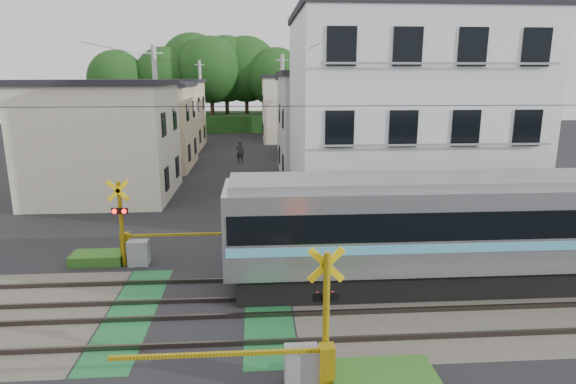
{
  "coord_description": "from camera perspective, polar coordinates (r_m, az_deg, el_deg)",
  "views": [
    {
      "loc": [
        1.6,
        -12.52,
        6.37
      ],
      "look_at": [
        2.82,
        5.0,
        2.21
      ],
      "focal_mm": 30.0,
      "sensor_mm": 36.0,
      "label": 1
    }
  ],
  "objects": [
    {
      "name": "ground",
      "position": [
        14.13,
        -10.33,
        -13.68
      ],
      "size": [
        120.0,
        120.0,
        0.0
      ],
      "primitive_type": "plane",
      "color": "black"
    },
    {
      "name": "track_bed",
      "position": [
        14.12,
        -10.34,
        -13.55
      ],
      "size": [
        120.0,
        120.0,
        0.14
      ],
      "color": "#47423A",
      "rests_on": "ground"
    },
    {
      "name": "crossing_signal_near",
      "position": [
        10.56,
        2.13,
        -19.06
      ],
      "size": [
        4.74,
        0.65,
        3.09
      ],
      "color": "yellow",
      "rests_on": "ground"
    },
    {
      "name": "crossing_signal_far",
      "position": [
        17.63,
        -17.58,
        -6.03
      ],
      "size": [
        4.74,
        0.65,
        3.09
      ],
      "color": "yellow",
      "rests_on": "ground"
    },
    {
      "name": "apartment_block",
      "position": [
        23.13,
        13.55,
        8.72
      ],
      "size": [
        10.2,
        8.36,
        9.3
      ],
      "color": "silver",
      "rests_on": "ground"
    },
    {
      "name": "houses_row",
      "position": [
        38.59,
        -6.03,
        8.62
      ],
      "size": [
        22.07,
        31.35,
        6.8
      ],
      "color": "beige",
      "rests_on": "ground"
    },
    {
      "name": "tree_hill",
      "position": [
        61.15,
        -5.51,
        12.99
      ],
      "size": [
        40.0,
        12.69,
        11.91
      ],
      "color": "#193E14",
      "rests_on": "ground"
    },
    {
      "name": "catenary",
      "position": [
        13.57,
        15.05,
        1.51
      ],
      "size": [
        60.0,
        5.04,
        7.0
      ],
      "color": "#2D2D33",
      "rests_on": "ground"
    },
    {
      "name": "utility_poles",
      "position": [
        35.7,
        -8.34,
        9.52
      ],
      "size": [
        7.9,
        42.0,
        8.0
      ],
      "color": "#A5A5A0",
      "rests_on": "ground"
    },
    {
      "name": "pedestrian",
      "position": [
        37.34,
        -5.71,
        4.8
      ],
      "size": [
        0.71,
        0.54,
        1.74
      ],
      "primitive_type": "imported",
      "rotation": [
        0.0,
        0.0,
        2.92
      ],
      "color": "#272C31",
      "rests_on": "ground"
    },
    {
      "name": "weed_patches",
      "position": [
        13.88,
        -2.98,
        -13.14
      ],
      "size": [
        10.25,
        8.8,
        0.4
      ],
      "color": "#2D5E1E",
      "rests_on": "ground"
    }
  ]
}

